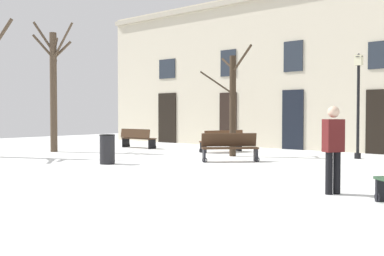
{
  "coord_description": "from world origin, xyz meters",
  "views": [
    {
      "loc": [
        9.18,
        -9.41,
        1.57
      ],
      "look_at": [
        0.0,
        1.73,
        1.11
      ],
      "focal_mm": 41.87,
      "sensor_mm": 36.0,
      "label": 1
    }
  ],
  "objects_px": {
    "tree_foreground": "(53,85)",
    "bench_by_litter_bin": "(230,147)",
    "person_crossing_plaza": "(333,145)",
    "bench_facing_shops": "(138,138)",
    "streetlamp": "(358,94)",
    "tree_right_of_center": "(233,101)",
    "bench_near_lamp": "(222,141)",
    "litter_bin": "(107,149)"
  },
  "relations": [
    {
      "from": "tree_right_of_center",
      "to": "bench_near_lamp",
      "type": "xyz_separation_m",
      "value": [
        -1.33,
        1.19,
        -1.58
      ]
    },
    {
      "from": "bench_facing_shops",
      "to": "tree_foreground",
      "type": "bearing_deg",
      "value": 70.98
    },
    {
      "from": "bench_facing_shops",
      "to": "person_crossing_plaza",
      "type": "distance_m",
      "value": 12.95
    },
    {
      "from": "streetlamp",
      "to": "tree_right_of_center",
      "type": "bearing_deg",
      "value": -153.01
    },
    {
      "from": "tree_foreground",
      "to": "litter_bin",
      "type": "relative_size",
      "value": 5.78
    },
    {
      "from": "streetlamp",
      "to": "person_crossing_plaza",
      "type": "xyz_separation_m",
      "value": [
        2.05,
        -7.29,
        -1.3
      ]
    },
    {
      "from": "tree_foreground",
      "to": "bench_by_litter_bin",
      "type": "relative_size",
      "value": 3.24
    },
    {
      "from": "bench_facing_shops",
      "to": "streetlamp",
      "type": "bearing_deg",
      "value": -171.3
    },
    {
      "from": "tree_foreground",
      "to": "bench_by_litter_bin",
      "type": "height_order",
      "value": "tree_foreground"
    },
    {
      "from": "bench_by_litter_bin",
      "to": "streetlamp",
      "type": "bearing_deg",
      "value": 5.58
    },
    {
      "from": "tree_right_of_center",
      "to": "litter_bin",
      "type": "relative_size",
      "value": 4.3
    },
    {
      "from": "bench_by_litter_bin",
      "to": "bench_facing_shops",
      "type": "bearing_deg",
      "value": 116.81
    },
    {
      "from": "bench_near_lamp",
      "to": "bench_by_litter_bin",
      "type": "relative_size",
      "value": 1.16
    },
    {
      "from": "tree_foreground",
      "to": "bench_near_lamp",
      "type": "distance_m",
      "value": 7.35
    },
    {
      "from": "bench_facing_shops",
      "to": "person_crossing_plaza",
      "type": "relative_size",
      "value": 1.1
    },
    {
      "from": "streetlamp",
      "to": "bench_facing_shops",
      "type": "bearing_deg",
      "value": -171.06
    },
    {
      "from": "tree_right_of_center",
      "to": "bench_near_lamp",
      "type": "relative_size",
      "value": 2.07
    },
    {
      "from": "tree_right_of_center",
      "to": "bench_by_litter_bin",
      "type": "distance_m",
      "value": 2.46
    },
    {
      "from": "tree_foreground",
      "to": "bench_by_litter_bin",
      "type": "xyz_separation_m",
      "value": [
        7.82,
        1.48,
        -2.29
      ]
    },
    {
      "from": "tree_foreground",
      "to": "streetlamp",
      "type": "height_order",
      "value": "tree_foreground"
    },
    {
      "from": "streetlamp",
      "to": "bench_near_lamp",
      "type": "relative_size",
      "value": 1.92
    },
    {
      "from": "tree_foreground",
      "to": "bench_facing_shops",
      "type": "bearing_deg",
      "value": 71.23
    },
    {
      "from": "tree_right_of_center",
      "to": "person_crossing_plaza",
      "type": "distance_m",
      "value": 8.05
    },
    {
      "from": "tree_right_of_center",
      "to": "bench_near_lamp",
      "type": "bearing_deg",
      "value": 138.09
    },
    {
      "from": "tree_right_of_center",
      "to": "litter_bin",
      "type": "height_order",
      "value": "tree_right_of_center"
    },
    {
      "from": "bench_near_lamp",
      "to": "person_crossing_plaza",
      "type": "bearing_deg",
      "value": 69.3
    },
    {
      "from": "tree_right_of_center",
      "to": "person_crossing_plaza",
      "type": "relative_size",
      "value": 2.31
    },
    {
      "from": "bench_near_lamp",
      "to": "bench_facing_shops",
      "type": "relative_size",
      "value": 1.01
    },
    {
      "from": "tree_foreground",
      "to": "bench_near_lamp",
      "type": "xyz_separation_m",
      "value": [
        5.5,
        4.28,
        -2.32
      ]
    },
    {
      "from": "person_crossing_plaza",
      "to": "litter_bin",
      "type": "bearing_deg",
      "value": 116.78
    },
    {
      "from": "tree_foreground",
      "to": "streetlamp",
      "type": "xyz_separation_m",
      "value": [
        10.75,
        5.09,
        -0.52
      ]
    },
    {
      "from": "bench_by_litter_bin",
      "to": "person_crossing_plaza",
      "type": "xyz_separation_m",
      "value": [
        4.98,
        -3.67,
        0.48
      ]
    },
    {
      "from": "tree_right_of_center",
      "to": "tree_foreground",
      "type": "bearing_deg",
      "value": -155.62
    },
    {
      "from": "litter_bin",
      "to": "bench_by_litter_bin",
      "type": "xyz_separation_m",
      "value": [
        2.54,
        3.04,
        0.02
      ]
    },
    {
      "from": "streetlamp",
      "to": "litter_bin",
      "type": "xyz_separation_m",
      "value": [
        -5.47,
        -6.65,
        -1.79
      ]
    },
    {
      "from": "person_crossing_plaza",
      "to": "tree_foreground",
      "type": "bearing_deg",
      "value": 111.86
    },
    {
      "from": "tree_right_of_center",
      "to": "streetlamp",
      "type": "height_order",
      "value": "tree_right_of_center"
    },
    {
      "from": "bench_near_lamp",
      "to": "person_crossing_plaza",
      "type": "distance_m",
      "value": 9.77
    },
    {
      "from": "bench_near_lamp",
      "to": "tree_foreground",
      "type": "bearing_deg",
      "value": -31.21
    },
    {
      "from": "tree_foreground",
      "to": "streetlamp",
      "type": "bearing_deg",
      "value": 25.34
    },
    {
      "from": "bench_facing_shops",
      "to": "bench_by_litter_bin",
      "type": "bearing_deg",
      "value": 161.97
    },
    {
      "from": "litter_bin",
      "to": "bench_near_lamp",
      "type": "relative_size",
      "value": 0.48
    }
  ]
}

